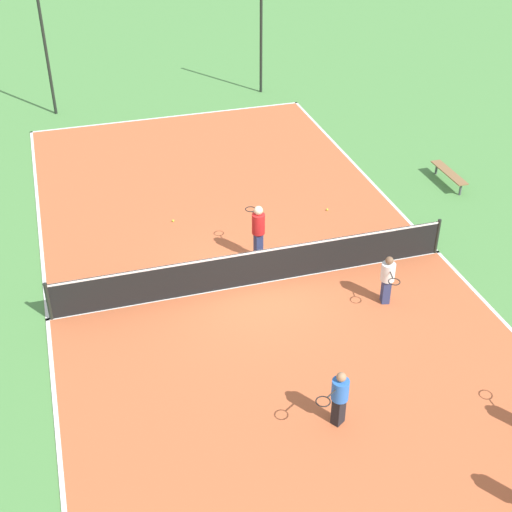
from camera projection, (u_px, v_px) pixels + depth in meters
ground_plane at (256, 284)px, 19.15m from camera, size 80.00×80.00×0.00m
court_surface at (256, 284)px, 19.14m from camera, size 11.01×24.59×0.02m
tennis_net at (256, 266)px, 18.83m from camera, size 10.81×0.10×1.08m
bench at (449, 174)px, 23.81m from camera, size 0.36×1.90×0.45m
player_near_white at (388, 277)px, 18.02m from camera, size 0.52×0.98×1.37m
player_near_blue at (339, 396)px, 14.50m from camera, size 0.96×0.78×1.37m
player_coach_red at (258, 229)px, 19.63m from camera, size 0.41×0.96×1.68m
tennis_ball_right_alley at (327, 210)px, 22.44m from camera, size 0.07×0.07×0.07m
tennis_ball_midcourt at (173, 221)px, 21.86m from camera, size 0.07×0.07×0.07m
fence_post_back_left at (46, 53)px, 27.93m from camera, size 0.12×0.12×5.04m
fence_post_back_right at (261, 34)px, 30.04m from camera, size 0.12×0.12×5.04m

